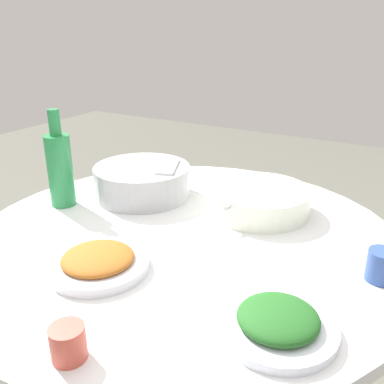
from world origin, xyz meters
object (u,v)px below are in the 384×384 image
object	(u,v)px
dish_greens	(278,323)
green_bottle	(60,168)
soup_bowl	(259,201)
dish_stirfry	(98,262)
tea_cup_far	(68,343)
tea_cup_near	(382,266)
rice_bowl	(142,180)
round_dining_table	(185,284)

from	to	relation	value
dish_greens	green_bottle	bearing A→B (deg)	163.48
soup_bowl	dish_stirfry	world-z (taller)	soup_bowl
green_bottle	tea_cup_far	xyz separation A→B (m)	(0.49, -0.47, -0.09)
dish_stirfry	tea_cup_near	xyz separation A→B (m)	(0.56, 0.28, 0.02)
rice_bowl	tea_cup_far	distance (m)	0.73
round_dining_table	soup_bowl	world-z (taller)	soup_bowl
soup_bowl	tea_cup_near	distance (m)	0.42
rice_bowl	soup_bowl	distance (m)	0.38
tea_cup_near	rice_bowl	bearing A→B (deg)	169.52
dish_stirfry	tea_cup_near	size ratio (longest dim) A/B	3.24
round_dining_table	soup_bowl	size ratio (longest dim) A/B	3.57
dish_greens	tea_cup_far	bearing A→B (deg)	-139.88
dish_stirfry	green_bottle	xyz separation A→B (m)	(-0.35, 0.23, 0.10)
rice_bowl	green_bottle	bearing A→B (deg)	-133.00
round_dining_table	tea_cup_far	xyz separation A→B (m)	(0.06, -0.49, 0.19)
green_bottle	tea_cup_near	size ratio (longest dim) A/B	4.15
green_bottle	tea_cup_far	size ratio (longest dim) A/B	4.78
soup_bowl	green_bottle	size ratio (longest dim) A/B	1.09
soup_bowl	tea_cup_far	distance (m)	0.72
soup_bowl	green_bottle	xyz separation A→B (m)	(-0.55, -0.25, 0.08)
soup_bowl	dish_stirfry	bearing A→B (deg)	-112.19
tea_cup_far	dish_greens	bearing A→B (deg)	40.12
tea_cup_far	green_bottle	bearing A→B (deg)	136.51
tea_cup_near	tea_cup_far	world-z (taller)	tea_cup_near
round_dining_table	tea_cup_far	size ratio (longest dim) A/B	18.58
soup_bowl	rice_bowl	bearing A→B (deg)	-169.69
dish_stirfry	tea_cup_far	world-z (taller)	tea_cup_far
dish_stirfry	tea_cup_far	distance (m)	0.28
rice_bowl	soup_bowl	xyz separation A→B (m)	(0.38, 0.07, -0.02)
dish_greens	tea_cup_near	bearing A→B (deg)	63.35
rice_bowl	dish_greens	distance (m)	0.73
dish_greens	tea_cup_far	distance (m)	0.37
soup_bowl	tea_cup_near	size ratio (longest dim) A/B	4.52
rice_bowl	tea_cup_near	bearing A→B (deg)	-10.48
dish_greens	dish_stirfry	world-z (taller)	dish_greens
dish_greens	green_bottle	size ratio (longest dim) A/B	0.74
soup_bowl	green_bottle	distance (m)	0.61
tea_cup_near	tea_cup_far	distance (m)	0.66
round_dining_table	tea_cup_near	size ratio (longest dim) A/B	16.14
round_dining_table	soup_bowl	bearing A→B (deg)	63.44
dish_stirfry	rice_bowl	bearing A→B (deg)	113.29
rice_bowl	dish_greens	size ratio (longest dim) A/B	1.41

